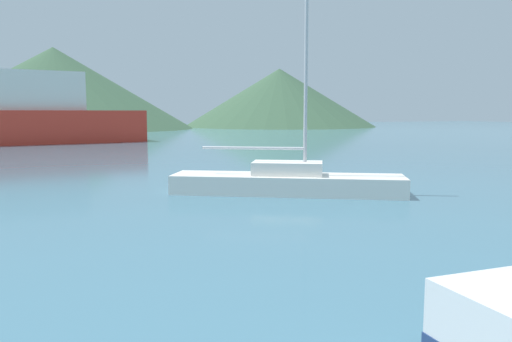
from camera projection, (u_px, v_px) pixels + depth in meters
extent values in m
cube|color=white|center=(287.00, 184.00, 16.89)|extent=(7.55, 5.56, 0.64)
cube|color=white|center=(287.00, 168.00, 16.83)|extent=(2.63, 2.26, 0.45)
cylinder|color=#BCBCC1|center=(306.00, 32.00, 16.23)|extent=(0.12, 0.12, 9.40)
cylinder|color=#BCBCC1|center=(253.00, 148.00, 16.91)|extent=(3.04, 1.92, 0.10)
cone|color=#38563D|center=(55.00, 88.00, 81.89)|extent=(45.07, 45.07, 13.31)
cone|color=#38563D|center=(279.00, 98.00, 96.22)|extent=(36.77, 36.77, 11.08)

